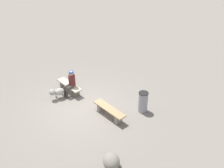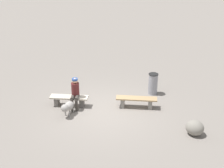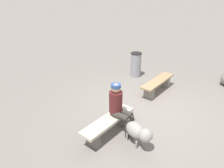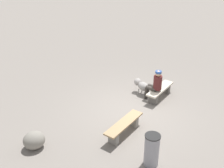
# 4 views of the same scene
# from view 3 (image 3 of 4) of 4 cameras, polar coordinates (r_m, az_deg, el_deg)

# --- Properties ---
(ground) EXTENTS (210.00, 210.00, 0.06)m
(ground) POSITION_cam_3_polar(r_m,az_deg,el_deg) (6.03, 10.34, -8.11)
(ground) COLOR gray
(bench_left) EXTENTS (1.69, 0.56, 0.44)m
(bench_left) POSITION_cam_3_polar(r_m,az_deg,el_deg) (7.07, 12.63, 0.04)
(bench_left) COLOR gray
(bench_left) RESTS_ON ground
(bench_right) EXTENTS (1.60, 0.55, 0.43)m
(bench_right) POSITION_cam_3_polar(r_m,az_deg,el_deg) (4.98, -1.03, -11.10)
(bench_right) COLOR #605B56
(bench_right) RESTS_ON ground
(seated_person) EXTENTS (0.35, 0.63, 1.26)m
(seated_person) POSITION_cam_3_polar(r_m,az_deg,el_deg) (4.88, 1.88, -5.90)
(seated_person) COLOR #511E1E
(seated_person) RESTS_ON ground
(dog) EXTENTS (0.52, 0.79, 0.58)m
(dog) POSITION_cam_3_polar(r_m,az_deg,el_deg) (4.66, 7.33, -13.05)
(dog) COLOR gray
(dog) RESTS_ON ground
(trash_bin) EXTENTS (0.43, 0.43, 0.96)m
(trash_bin) POSITION_cam_3_polar(r_m,az_deg,el_deg) (8.16, 6.64, 5.39)
(trash_bin) COLOR gray
(trash_bin) RESTS_ON ground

